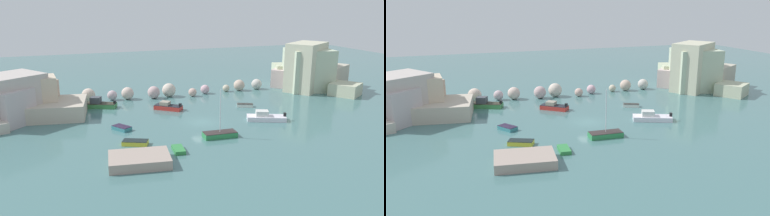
# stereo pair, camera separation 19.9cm
# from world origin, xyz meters

# --- Properties ---
(cove_water) EXTENTS (160.00, 160.00, 0.00)m
(cove_water) POSITION_xyz_m (0.00, 0.00, 0.00)
(cove_water) COLOR #487474
(cove_water) RESTS_ON ground
(cliff_headland_left) EXTENTS (20.87, 18.44, 6.58)m
(cliff_headland_left) POSITION_xyz_m (-25.47, 10.19, 2.40)
(cliff_headland_left) COLOR beige
(cliff_headland_left) RESTS_ON ground
(cliff_headland_right) EXTENTS (15.71, 19.03, 8.98)m
(cliff_headland_right) POSITION_xyz_m (27.18, 13.68, 3.18)
(cliff_headland_right) COLOR #C0B3AA
(cliff_headland_right) RESTS_ON ground
(rock_breakwater) EXTENTS (33.52, 4.01, 2.40)m
(rock_breakwater) POSITION_xyz_m (0.06, 16.44, 1.04)
(rock_breakwater) COLOR beige
(rock_breakwater) RESTS_ON ground
(stone_dock) EXTENTS (6.91, 5.30, 1.04)m
(stone_dock) POSITION_xyz_m (-11.46, -11.67, 0.52)
(stone_dock) COLOR #A99487
(stone_dock) RESTS_ON ground
(channel_buoy) EXTENTS (0.52, 0.52, 0.52)m
(channel_buoy) POSITION_xyz_m (-2.13, 11.32, 0.26)
(channel_buoy) COLOR red
(channel_buoy) RESTS_ON cove_water
(moored_boat_0) EXTENTS (4.42, 4.02, 1.27)m
(moored_boat_0) POSITION_xyz_m (-2.66, 8.00, 0.47)
(moored_boat_0) COLOR red
(moored_boat_0) RESTS_ON cove_water
(moored_boat_1) EXTENTS (4.31, 1.91, 6.13)m
(moored_boat_1) POSITION_xyz_m (-0.10, -6.62, 0.38)
(moored_boat_1) COLOR #2F874A
(moored_boat_1) RESTS_ON cove_water
(moored_boat_2) EXTENTS (3.32, 2.52, 0.56)m
(moored_boat_2) POSITION_xyz_m (-10.69, -5.74, 0.28)
(moored_boat_2) COLOR yellow
(moored_boat_2) RESTS_ON cove_water
(moored_boat_3) EXTENTS (2.78, 2.08, 0.51)m
(moored_boat_3) POSITION_xyz_m (9.52, 5.46, 0.25)
(moored_boat_3) COLOR white
(moored_boat_3) RESTS_ON cove_water
(moored_boat_4) EXTENTS (5.54, 3.81, 1.74)m
(moored_boat_4) POSITION_xyz_m (-12.71, 12.79, 0.58)
(moored_boat_4) COLOR #418B4A
(moored_boat_4) RESTS_ON cove_water
(moored_boat_5) EXTENTS (5.84, 4.03, 1.43)m
(moored_boat_5) POSITION_xyz_m (8.93, -2.17, 0.48)
(moored_boat_5) COLOR white
(moored_boat_5) RESTS_ON cove_water
(moored_boat_6) EXTENTS (2.52, 2.86, 0.54)m
(moored_boat_6) POSITION_xyz_m (-11.25, 0.37, 0.27)
(moored_boat_6) COLOR teal
(moored_boat_6) RESTS_ON cove_water
(moored_boat_7) EXTENTS (1.42, 2.59, 0.44)m
(moored_boat_7) POSITION_xyz_m (-6.48, -9.52, 0.22)
(moored_boat_7) COLOR #338B44
(moored_boat_7) RESTS_ON cove_water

